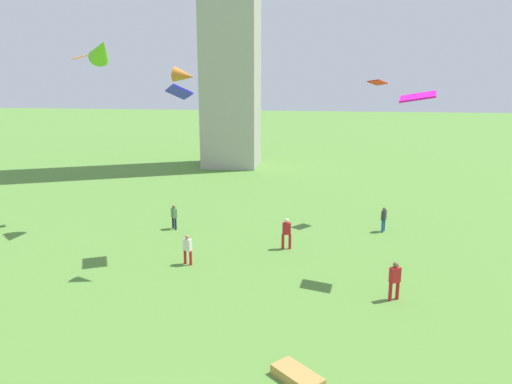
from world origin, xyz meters
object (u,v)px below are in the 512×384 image
person_1 (188,248)px  person_2 (174,216)px  person_0 (384,218)px  kite_flying_4 (101,50)px  kite_flying_3 (79,57)px  kite_bundle_0 (297,376)px  kite_flying_5 (179,92)px  person_3 (395,279)px  kite_flying_2 (184,76)px  kite_flying_0 (378,82)px  person_4 (287,232)px  kite_flying_1 (418,97)px

person_1 → person_2: person_1 is taller
person_0 → kite_flying_4: bearing=118.6°
person_0 → kite_flying_3: bearing=112.8°
kite_flying_3 → kite_bundle_0: (14.98, -16.51, -10.69)m
person_0 → kite_flying_5: kite_flying_5 is taller
person_3 → person_1: bearing=-47.0°
person_3 → kite_flying_2: 13.45m
kite_flying_2 → kite_flying_5: size_ratio=0.66×
person_2 → kite_flying_0: size_ratio=1.12×
person_3 → kite_flying_3: (-18.95, 9.94, 9.84)m
kite_flying_2 → person_0: bearing=-45.9°
person_2 → kite_bundle_0: size_ratio=0.90×
person_4 → kite_bundle_0: bearing=-89.7°
person_2 → person_3: bearing=-167.8°
person_2 → kite_flying_0: bearing=-117.9°
person_1 → person_2: (-2.48, 5.80, -0.02)m
kite_flying_2 → kite_flying_5: (-0.91, 2.11, -0.85)m
person_3 → kite_bundle_0: (-3.97, -6.57, -0.85)m
person_2 → kite_flying_4: kite_flying_4 is taller
person_0 → kite_flying_1: kite_flying_1 is taller
person_4 → kite_flying_2: size_ratio=1.53×
kite_flying_3 → kite_bundle_0: size_ratio=0.59×
kite_flying_1 → kite_flying_4: (-17.58, 5.24, 2.38)m
kite_bundle_0 → person_1: bearing=123.6°
kite_flying_2 → person_4: bearing=-43.6°
person_0 → person_4: (-5.91, -3.93, 0.12)m
kite_flying_4 → person_0: bearing=-33.7°
person_2 → kite_flying_3: 11.81m
person_4 → kite_bundle_0: size_ratio=1.03×
person_3 → kite_flying_1: 8.40m
person_2 → kite_flying_4: (-3.93, -0.50, 10.31)m
person_1 → kite_bundle_0: size_ratio=0.92×
person_4 → person_0: bearing=28.2°
person_3 → kite_flying_0: size_ratio=1.26×
person_1 → kite_bundle_0: person_1 is taller
person_0 → kite_flying_5: 15.07m
kite_flying_1 → kite_flying_2: (-10.87, -0.64, 0.94)m
person_0 → person_4: person_4 is taller
kite_flying_0 → kite_flying_5: (-10.91, -7.85, -0.35)m
kite_flying_0 → kite_flying_5: bearing=162.7°
person_2 → kite_flying_1: size_ratio=0.90×
person_2 → person_3: size_ratio=0.89×
kite_flying_0 → kite_bundle_0: (-4.03, -18.82, -9.10)m
person_0 → person_3: person_3 is taller
kite_flying_1 → kite_flying_3: 21.17m
person_3 → kite_flying_5: (-10.85, 4.40, 7.91)m
person_4 → kite_flying_1: 10.39m
person_2 → kite_flying_3: size_ratio=1.51×
kite_flying_1 → kite_bundle_0: (-4.90, -9.50, -8.67)m
kite_flying_1 → kite_flying_3: kite_flying_3 is taller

